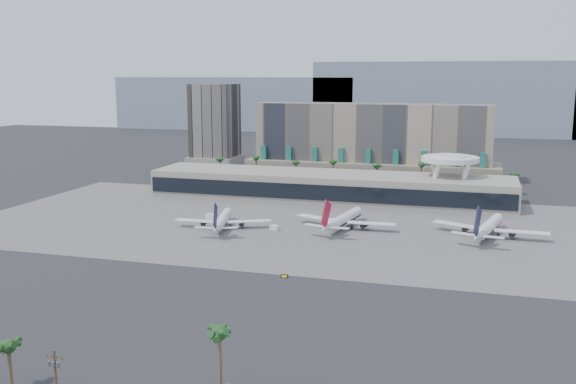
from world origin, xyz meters
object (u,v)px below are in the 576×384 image
(airliner_left, at_px, (222,220))
(taxiway_sign, at_px, (284,276))
(airliner_right, at_px, (488,227))
(airliner_centre, at_px, (343,219))
(service_vehicle_a, at_px, (212,217))
(service_vehicle_b, at_px, (274,228))
(utility_pole, at_px, (55,377))

(airliner_left, distance_m, taxiway_sign, 65.13)
(airliner_right, bearing_deg, taxiway_sign, -117.92)
(taxiway_sign, bearing_deg, airliner_right, 41.94)
(airliner_left, distance_m, airliner_right, 98.32)
(airliner_centre, height_order, service_vehicle_a, airliner_centre)
(airliner_right, distance_m, taxiway_sign, 87.42)
(airliner_centre, xyz_separation_m, airliner_right, (52.87, 1.65, 0.14))
(airliner_left, distance_m, service_vehicle_b, 20.21)
(utility_pole, height_order, airliner_right, airliner_right)
(airliner_left, bearing_deg, service_vehicle_b, -4.39)
(utility_pole, xyz_separation_m, airliner_left, (-23.78, 135.26, -3.80))
(airliner_left, height_order, service_vehicle_a, airliner_left)
(utility_pole, relative_size, airliner_right, 0.28)
(airliner_left, height_order, airliner_centre, airliner_centre)
(airliner_left, xyz_separation_m, airliner_centre, (44.39, 12.70, 0.27))
(utility_pole, bearing_deg, airliner_centre, 82.07)
(airliner_centre, bearing_deg, utility_pole, -87.81)
(airliner_centre, relative_size, service_vehicle_b, 11.68)
(airliner_right, bearing_deg, airliner_centre, -165.02)
(utility_pole, distance_m, airliner_right, 166.73)
(airliner_left, bearing_deg, utility_pole, -93.34)
(service_vehicle_a, bearing_deg, airliner_left, -35.33)
(utility_pole, xyz_separation_m, service_vehicle_b, (-3.95, 138.37, -6.23))
(utility_pole, bearing_deg, taxiway_sign, 79.16)
(airliner_right, height_order, taxiway_sign, airliner_right)
(airliner_centre, bearing_deg, taxiway_sign, -83.95)
(airliner_right, relative_size, service_vehicle_b, 12.04)
(airliner_centre, height_order, airliner_right, airliner_right)
(airliner_right, distance_m, service_vehicle_b, 78.31)
(service_vehicle_b, bearing_deg, airliner_left, -149.12)
(airliner_left, bearing_deg, taxiway_sign, -65.57)
(service_vehicle_a, height_order, taxiway_sign, service_vehicle_a)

